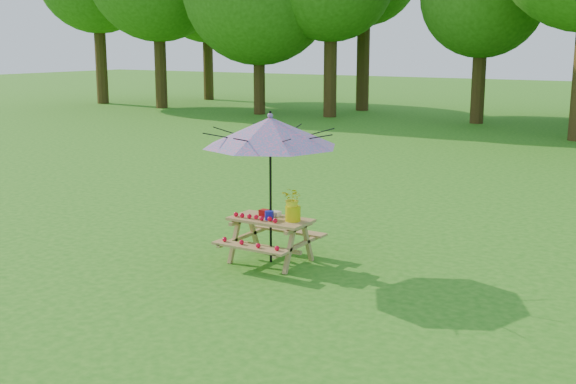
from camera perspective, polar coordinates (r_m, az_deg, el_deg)
The scene contains 6 objects.
ground at distance 7.96m, azimuth -9.07°, elevation -12.22°, with size 120.00×120.00×0.00m, color #227015.
picnic_table at distance 10.72m, azimuth -1.37°, elevation -3.88°, with size 1.20×1.32×0.67m.
patio_umbrella at distance 10.40m, azimuth -1.41°, elevation 4.76°, with size 2.11×2.11×2.25m.
produce_bins at distance 10.66m, azimuth -1.50°, elevation -1.76°, with size 0.32×0.38×0.13m.
tomatoes_row at distance 10.56m, azimuth -2.59°, elevation -2.01°, with size 0.77×0.13×0.07m, color red, non-canonical shape.
flower_bucket at distance 10.41m, azimuth 0.39°, elevation -0.89°, with size 0.33×0.29×0.50m.
Camera 1 is at (4.81, -5.46, 3.21)m, focal length 45.00 mm.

